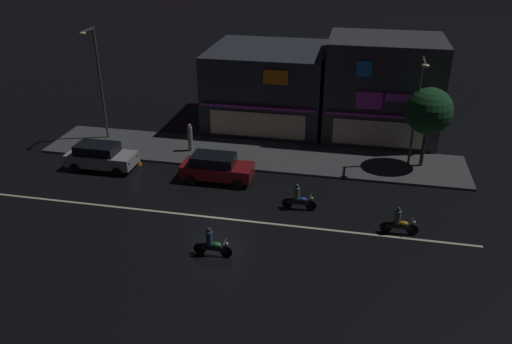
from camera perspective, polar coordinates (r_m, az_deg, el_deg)
ground_plane at (r=27.34m, az=-4.38°, el=-5.15°), size 140.00×140.00×0.00m
lane_divider_stripe at (r=27.34m, az=-4.38°, el=-5.14°), size 26.81×0.16×0.01m
sidewalk_far at (r=34.46m, az=-0.68°, el=2.01°), size 28.22×4.82×0.14m
storefront_left_block at (r=37.75m, az=13.94°, el=9.07°), size 7.83×6.27×7.13m
storefront_center_block at (r=39.52m, az=1.33°, el=9.60°), size 8.57×8.47×5.81m
streetlamp_west at (r=37.06m, az=-17.26°, el=10.24°), size 0.44×1.64×7.87m
streetlamp_mid at (r=32.66m, az=17.61°, el=7.25°), size 0.44×1.64×6.96m
pedestrian_on_sidewalk at (r=34.81m, az=-7.39°, el=3.79°), size 0.33×0.33×1.93m
street_tree at (r=33.07m, az=18.82°, el=6.47°), size 2.88×2.88×5.12m
parked_car_near_kerb at (r=30.85m, az=-4.46°, el=0.53°), size 4.30×1.98×1.67m
parked_car_trailing at (r=33.73m, az=-17.04°, el=1.72°), size 4.30×1.98×1.67m
motorcycle_lead at (r=26.65m, az=15.71°, el=-5.48°), size 1.90×0.60×1.52m
motorcycle_following at (r=27.88m, az=4.77°, el=-3.00°), size 1.90×0.60×1.52m
motorcycle_opposite_lane at (r=24.17m, az=-4.99°, el=-8.03°), size 1.90×0.60×1.52m
traffic_cone at (r=33.88m, az=-13.00°, el=1.24°), size 0.36×0.36×0.55m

